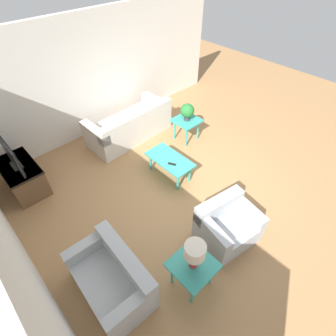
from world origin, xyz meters
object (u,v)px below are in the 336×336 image
object	(u,v)px
armchair	(226,225)
side_table_plant	(187,123)
sofa	(130,126)
tv_stand_chest	(23,176)
table_lamp	(195,252)
loveseat	(113,278)
coffee_table	(170,161)
television	(10,155)
side_table_lamp	(193,267)
potted_plant	(187,111)

from	to	relation	value
armchair	side_table_plant	size ratio (longest dim) A/B	1.75
sofa	tv_stand_chest	world-z (taller)	sofa
sofa	table_lamp	size ratio (longest dim) A/B	4.32
table_lamp	loveseat	bearing A→B (deg)	50.50
loveseat	tv_stand_chest	distance (m)	2.87
coffee_table	television	xyz separation A→B (m)	(1.70, 2.36, 0.49)
armchair	tv_stand_chest	world-z (taller)	armchair
armchair	tv_stand_chest	bearing A→B (deg)	130.70
coffee_table	sofa	bearing A→B (deg)	-7.94
table_lamp	coffee_table	bearing A→B (deg)	-35.55
side_table_lamp	potted_plant	size ratio (longest dim) A/B	1.43
side_table_plant	table_lamp	distance (m)	3.58
tv_stand_chest	table_lamp	world-z (taller)	table_lamp
television	potted_plant	bearing A→B (deg)	-106.70
armchair	side_table_plant	world-z (taller)	armchair
potted_plant	table_lamp	distance (m)	3.56
sofa	coffee_table	distance (m)	1.67
side_table_lamp	table_lamp	world-z (taller)	table_lamp
coffee_table	tv_stand_chest	size ratio (longest dim) A/B	0.97
side_table_lamp	television	bearing A→B (deg)	15.85
television	potted_plant	distance (m)	3.68
coffee_table	television	world-z (taller)	television
side_table_lamp	tv_stand_chest	size ratio (longest dim) A/B	0.56
potted_plant	loveseat	bearing A→B (deg)	118.28
loveseat	armchair	bearing A→B (deg)	76.68
loveseat	side_table_plant	world-z (taller)	loveseat
loveseat	table_lamp	xyz separation A→B (m)	(-0.71, -0.86, 0.60)
sofa	side_table_lamp	size ratio (longest dim) A/B	3.56
sofa	loveseat	xyz separation A→B (m)	(-2.82, 2.44, -0.02)
loveseat	potted_plant	distance (m)	3.86
table_lamp	potted_plant	bearing A→B (deg)	-44.80
armchair	loveseat	bearing A→B (deg)	173.77
armchair	coffee_table	xyz separation A→B (m)	(1.72, -0.33, 0.10)
sofa	side_table_lamp	xyz separation A→B (m)	(-3.53, 1.58, 0.17)
armchair	table_lamp	xyz separation A→B (m)	(-0.16, 1.02, 0.60)
sofa	armchair	xyz separation A→B (m)	(-3.37, 0.56, -0.01)
armchair	coffee_table	size ratio (longest dim) A/B	1.02
sofa	coffee_table	world-z (taller)	sofa
side_table_lamp	television	xyz separation A→B (m)	(3.58, 1.02, 0.41)
armchair	loveseat	world-z (taller)	same
loveseat	television	size ratio (longest dim) A/B	1.42
armchair	side_table_lamp	xyz separation A→B (m)	(-0.16, 1.02, 0.19)
armchair	side_table_lamp	world-z (taller)	armchair
coffee_table	side_table_plant	bearing A→B (deg)	-61.08
sofa	table_lamp	bearing A→B (deg)	64.03
loveseat	tv_stand_chest	size ratio (longest dim) A/B	1.25
sofa	tv_stand_chest	size ratio (longest dim) A/B	2.00
sofa	potted_plant	xyz separation A→B (m)	(-1.01, -0.93, 0.48)
potted_plant	armchair	bearing A→B (deg)	147.72
loveseat	coffee_table	distance (m)	2.50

